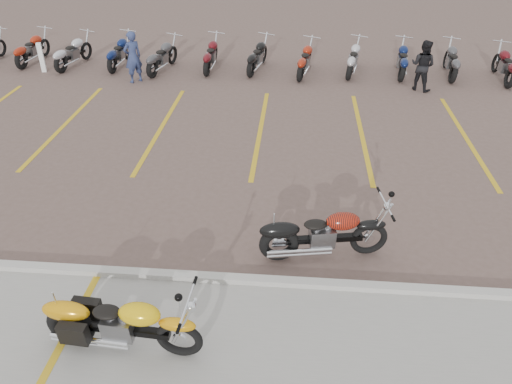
# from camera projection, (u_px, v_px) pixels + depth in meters

# --- Properties ---
(ground) EXTENTS (100.00, 100.00, 0.00)m
(ground) POSITION_uv_depth(u_px,v_px,m) (245.00, 214.00, 10.04)
(ground) COLOR brown
(ground) RESTS_ON ground
(curb) EXTENTS (60.00, 0.18, 0.12)m
(curb) POSITION_uv_depth(u_px,v_px,m) (232.00, 279.00, 8.32)
(curb) COLOR #ADAAA3
(curb) RESTS_ON ground
(parking_stripes) EXTENTS (38.00, 5.50, 0.01)m
(parking_stripes) POSITION_uv_depth(u_px,v_px,m) (260.00, 130.00, 13.42)
(parking_stripes) COLOR gold
(parking_stripes) RESTS_ON ground
(yellow_cruiser) EXTENTS (2.29, 0.38, 0.94)m
(yellow_cruiser) POSITION_uv_depth(u_px,v_px,m) (120.00, 324.00, 6.93)
(yellow_cruiser) COLOR black
(yellow_cruiser) RESTS_ON ground
(flame_cruiser) EXTENTS (2.27, 0.56, 0.94)m
(flame_cruiser) POSITION_uv_depth(u_px,v_px,m) (321.00, 236.00, 8.67)
(flame_cruiser) COLOR black
(flame_cruiser) RESTS_ON ground
(person_a) EXTENTS (0.71, 0.71, 1.67)m
(person_a) POSITION_uv_depth(u_px,v_px,m) (133.00, 57.00, 16.22)
(person_a) COLOR navy
(person_a) RESTS_ON ground
(person_b) EXTENTS (0.97, 0.93, 1.58)m
(person_b) POSITION_uv_depth(u_px,v_px,m) (423.00, 65.00, 15.63)
(person_b) COLOR black
(person_b) RESTS_ON ground
(bollard) EXTENTS (0.19, 0.19, 1.00)m
(bollard) POSITION_uv_depth(u_px,v_px,m) (41.00, 58.00, 17.29)
(bollard) COLOR white
(bollard) RESTS_ON ground
(bg_bike_row) EXTENTS (19.02, 2.06, 1.10)m
(bg_bike_row) POSITION_uv_depth(u_px,v_px,m) (233.00, 55.00, 17.38)
(bg_bike_row) COLOR black
(bg_bike_row) RESTS_ON ground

